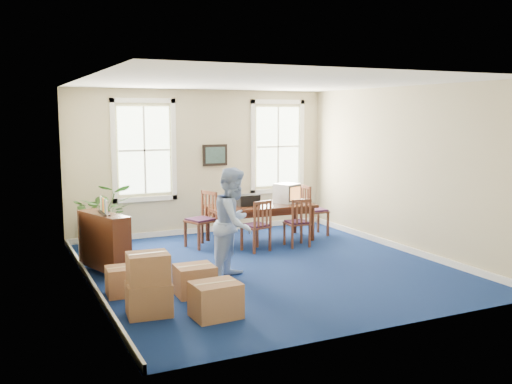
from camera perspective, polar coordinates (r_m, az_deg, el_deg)
name	(u,v)px	position (r m, az deg, el deg)	size (l,w,h in m)	color
floor	(265,267)	(10.13, 0.94, -7.48)	(6.50, 6.50, 0.00)	navy
ceiling	(266,82)	(9.78, 0.98, 10.91)	(6.50, 6.50, 0.00)	white
wall_back	(202,162)	(12.81, -5.45, 3.00)	(6.50, 6.50, 0.00)	#BDB18B
wall_front	(383,203)	(7.08, 12.59, -1.12)	(6.50, 6.50, 0.00)	#BDB18B
wall_left	(86,186)	(8.93, -16.60, 0.59)	(6.50, 6.50, 0.00)	#BDB18B
wall_right	(404,169)	(11.46, 14.57, 2.21)	(6.50, 6.50, 0.00)	#BDB18B
baseboard_back	(203,230)	(13.01, -5.32, -3.79)	(6.00, 0.04, 0.12)	white
baseboard_left	(93,285)	(9.25, -16.03, -8.90)	(0.04, 6.50, 0.12)	white
baseboard_right	(400,247)	(11.69, 14.19, -5.33)	(0.04, 6.50, 0.12)	white
window_left	(144,150)	(12.40, -11.12, 4.11)	(1.40, 0.12, 2.20)	white
window_right	(278,147)	(13.53, 2.18, 4.56)	(1.40, 0.12, 2.20)	white
wall_picture	(215,155)	(12.86, -4.12, 3.70)	(0.58, 0.06, 0.48)	black
conference_table	(260,223)	(12.07, 0.41, -3.10)	(2.26, 1.03, 0.77)	#452011
crt_tv	(287,193)	(12.31, 3.11, -0.10)	(0.45, 0.49, 0.41)	#B7B7BC
game_console	(300,200)	(12.44, 4.47, -0.85)	(0.18, 0.23, 0.06)	white
equipment_bag	(248,200)	(11.92, -0.81, -0.80)	(0.45, 0.29, 0.23)	black
chair_near_left	(256,225)	(11.17, -0.03, -3.35)	(0.46, 0.46, 1.02)	brown
chair_near_right	(297,222)	(11.58, 4.12, -3.02)	(0.44, 0.44, 0.99)	brown
chair_end_left	(200,220)	(11.53, -5.59, -2.77)	(0.50, 0.50, 1.12)	brown
chair_end_right	(315,210)	(12.66, 5.87, -1.80)	(0.50, 0.50, 1.12)	brown
man	(234,223)	(9.30, -2.21, -3.12)	(0.89, 0.69, 1.82)	#97B4E6
credenza	(104,246)	(9.98, -14.93, -5.19)	(0.34, 1.20, 0.94)	#452011
brochure_rack	(104,210)	(9.87, -14.96, -1.73)	(0.11, 0.63, 0.28)	#99999E
potted_plant	(105,215)	(11.79, -14.86, -2.27)	(1.18, 1.03, 1.32)	#305823
cardboard_boxes	(163,278)	(7.97, -9.33, -8.53)	(1.56, 1.56, 0.89)	#A26F4B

